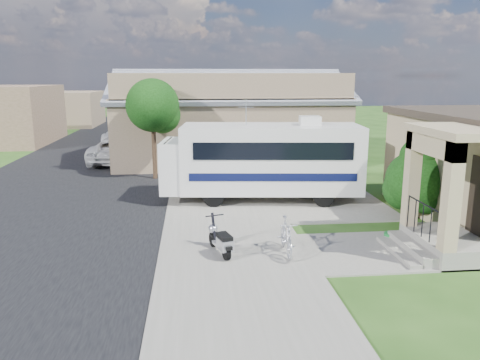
{
  "coord_description": "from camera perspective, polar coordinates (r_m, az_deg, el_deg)",
  "views": [
    {
      "loc": [
        -2.03,
        -12.52,
        4.67
      ],
      "look_at": [
        -0.5,
        2.5,
        1.3
      ],
      "focal_mm": 35.0,
      "sensor_mm": 36.0,
      "label": 1
    }
  ],
  "objects": [
    {
      "name": "shrub",
      "position": [
        16.39,
        20.85,
        0.22
      ],
      "size": [
        2.22,
        2.12,
        2.73
      ],
      "color": "#2F2115",
      "rests_on": "ground"
    },
    {
      "name": "ground",
      "position": [
        13.52,
        3.21,
        -7.65
      ],
      "size": [
        120.0,
        120.0,
        0.0
      ],
      "primitive_type": "plane",
      "color": "#1D3E10"
    },
    {
      "name": "street_tree_a",
      "position": [
        21.69,
        -10.33,
        8.62
      ],
      "size": [
        2.44,
        2.4,
        4.58
      ],
      "color": "#2F2115",
      "rests_on": "ground"
    },
    {
      "name": "motorhome",
      "position": [
        17.63,
        2.89,
        2.61
      ],
      "size": [
        7.57,
        3.06,
        3.78
      ],
      "rotation": [
        0.0,
        0.0,
        -0.1
      ],
      "color": "silver",
      "rests_on": "ground"
    },
    {
      "name": "sidewalk_slab",
      "position": [
        23.02,
        -3.13,
        0.93
      ],
      "size": [
        4.0,
        80.0,
        0.06
      ],
      "primitive_type": "cube",
      "color": "slate",
      "rests_on": "ground"
    },
    {
      "name": "van",
      "position": [
        33.29,
        -13.24,
        5.79
      ],
      "size": [
        3.37,
        6.65,
        1.85
      ],
      "primitive_type": "imported",
      "rotation": [
        0.0,
        0.0,
        -0.13
      ],
      "color": "silver",
      "rests_on": "ground"
    },
    {
      "name": "warehouse",
      "position": [
        26.71,
        -1.43,
        6.81
      ],
      "size": [
        12.5,
        8.4,
        5.04
      ],
      "color": "brown",
      "rests_on": "ground"
    },
    {
      "name": "street_slab",
      "position": [
        23.64,
        -19.07,
        0.51
      ],
      "size": [
        9.0,
        80.0,
        0.02
      ],
      "primitive_type": "cube",
      "color": "black",
      "rests_on": "ground"
    },
    {
      "name": "bicycle",
      "position": [
        12.46,
        5.65,
        -7.11
      ],
      "size": [
        0.5,
        1.62,
        0.97
      ],
      "primitive_type": "imported",
      "rotation": [
        0.0,
        0.0,
        -0.03
      ],
      "color": "#B8B8C1",
      "rests_on": "ground"
    },
    {
      "name": "garden_hose",
      "position": [
        14.32,
        18.0,
        -6.67
      ],
      "size": [
        0.44,
        0.44,
        0.2
      ],
      "primitive_type": "cylinder",
      "color": "#16712C",
      "rests_on": "ground"
    },
    {
      "name": "driveway_slab",
      "position": [
        18.0,
        5.71,
        -2.44
      ],
      "size": [
        7.0,
        6.0,
        0.05
      ],
      "primitive_type": "cube",
      "color": "slate",
      "rests_on": "ground"
    },
    {
      "name": "walk_slab",
      "position": [
        13.4,
        16.81,
        -8.26
      ],
      "size": [
        4.0,
        3.0,
        0.05
      ],
      "primitive_type": "cube",
      "color": "slate",
      "rests_on": "ground"
    },
    {
      "name": "distant_bldg_near",
      "position": [
        48.4,
        -21.57,
        8.07
      ],
      "size": [
        8.0,
        7.0,
        3.2
      ],
      "primitive_type": "cube",
      "color": "brown",
      "rests_on": "ground"
    },
    {
      "name": "street_tree_c",
      "position": [
        40.64,
        -8.29,
        10.24
      ],
      "size": [
        2.44,
        2.4,
        4.42
      ],
      "color": "#2F2115",
      "rests_on": "ground"
    },
    {
      "name": "scooter",
      "position": [
        12.39,
        -2.35,
        -7.4
      ],
      "size": [
        0.7,
        1.45,
        0.97
      ],
      "rotation": [
        0.0,
        0.0,
        0.29
      ],
      "color": "black",
      "rests_on": "ground"
    },
    {
      "name": "street_tree_b",
      "position": [
        31.65,
        -8.97,
        10.12
      ],
      "size": [
        2.44,
        2.4,
        4.73
      ],
      "color": "#2F2115",
      "rests_on": "ground"
    },
    {
      "name": "pickup_truck",
      "position": [
        26.58,
        -14.25,
        3.7
      ],
      "size": [
        3.17,
        5.63,
        1.49
      ],
      "primitive_type": "imported",
      "rotation": [
        0.0,
        0.0,
        3.0
      ],
      "color": "silver",
      "rests_on": "ground"
    }
  ]
}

